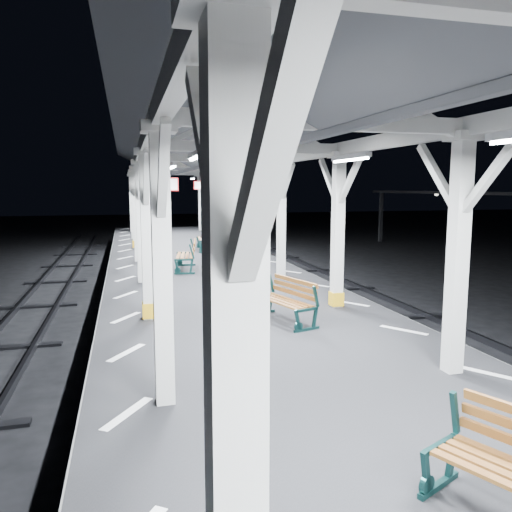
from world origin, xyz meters
name	(u,v)px	position (x,y,z in m)	size (l,w,h in m)	color
ground	(275,397)	(0.00, 0.00, 0.00)	(120.00, 120.00, 0.00)	black
platform	(275,369)	(0.00, 0.00, 0.50)	(6.00, 50.00, 1.00)	black
hazard_stripes_left	(127,353)	(-2.45, 0.00, 1.00)	(1.00, 48.00, 0.01)	silver
hazard_stripes_right	(404,330)	(2.45, 0.00, 1.00)	(1.00, 48.00, 0.01)	silver
canopy	(277,126)	(0.00, -0.02, 4.56)	(5.40, 49.00, 4.65)	beige
bench_mid	(287,299)	(0.59, 1.15, 1.44)	(0.98, 1.62, 0.83)	#0E2F2E
bench_far	(188,254)	(-0.51, 7.72, 1.49)	(0.88, 1.78, 0.92)	#0E2F2E
bench_extra	(208,238)	(0.88, 12.49, 1.51)	(0.80, 1.82, 0.96)	#0E2F2E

